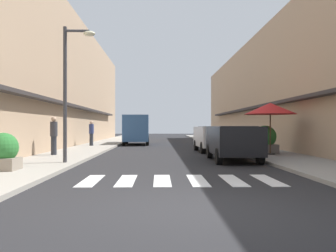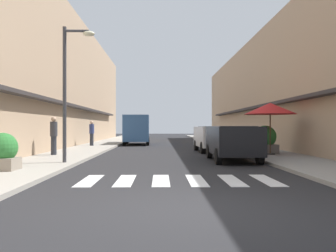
# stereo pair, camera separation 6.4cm
# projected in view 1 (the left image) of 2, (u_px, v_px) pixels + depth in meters

# --- Properties ---
(ground_plane) EXTENTS (103.81, 103.81, 0.00)m
(ground_plane) POSITION_uv_depth(u_px,v_px,m) (167.00, 148.00, 25.28)
(ground_plane) COLOR #232326
(sidewalk_left) EXTENTS (2.82, 66.06, 0.12)m
(sidewalk_left) POSITION_uv_depth(u_px,v_px,m) (95.00, 147.00, 25.16)
(sidewalk_left) COLOR #9E998E
(sidewalk_left) RESTS_ON ground_plane
(sidewalk_right) EXTENTS (2.82, 66.06, 0.12)m
(sidewalk_right) POSITION_uv_depth(u_px,v_px,m) (239.00, 147.00, 25.41)
(sidewalk_right) COLOR gray
(sidewalk_right) RESTS_ON ground_plane
(building_row_left) EXTENTS (5.50, 44.47, 9.50)m
(building_row_left) POSITION_uv_depth(u_px,v_px,m) (44.00, 81.00, 26.44)
(building_row_left) COLOR tan
(building_row_left) RESTS_ON ground_plane
(building_row_right) EXTENTS (5.50, 44.47, 8.15)m
(building_row_right) POSITION_uv_depth(u_px,v_px,m) (288.00, 91.00, 26.87)
(building_row_right) COLOR tan
(building_row_right) RESTS_ON ground_plane
(crosswalk) EXTENTS (5.20, 2.20, 0.01)m
(crosswalk) POSITION_uv_depth(u_px,v_px,m) (180.00, 180.00, 9.81)
(crosswalk) COLOR silver
(crosswalk) RESTS_ON ground_plane
(parked_car_near) EXTENTS (1.85, 4.29, 1.47)m
(parked_car_near) POSITION_uv_depth(u_px,v_px,m) (233.00, 139.00, 15.35)
(parked_car_near) COLOR black
(parked_car_near) RESTS_ON ground_plane
(parked_car_mid) EXTENTS (1.92, 4.00, 1.47)m
(parked_car_mid) POSITION_uv_depth(u_px,v_px,m) (213.00, 136.00, 20.93)
(parked_car_mid) COLOR silver
(parked_car_mid) RESTS_ON ground_plane
(delivery_van) EXTENTS (2.11, 5.45, 2.37)m
(delivery_van) POSITION_uv_depth(u_px,v_px,m) (137.00, 127.00, 29.71)
(delivery_van) COLOR #33598C
(delivery_van) RESTS_ON ground_plane
(street_lamp) EXTENTS (1.19, 0.28, 5.05)m
(street_lamp) POSITION_uv_depth(u_px,v_px,m) (70.00, 79.00, 13.62)
(street_lamp) COLOR #38383D
(street_lamp) RESTS_ON sidewalk_left
(cafe_umbrella) EXTENTS (2.49, 2.49, 2.47)m
(cafe_umbrella) POSITION_uv_depth(u_px,v_px,m) (270.00, 109.00, 17.57)
(cafe_umbrella) COLOR #262626
(cafe_umbrella) RESTS_ON sidewalk_right
(planter_corner) EXTENTS (0.90, 0.90, 1.14)m
(planter_corner) POSITION_uv_depth(u_px,v_px,m) (3.00, 152.00, 11.18)
(planter_corner) COLOR gray
(planter_corner) RESTS_ON sidewalk_left
(planter_midblock) EXTENTS (1.11, 1.11, 1.39)m
(planter_midblock) POSITION_uv_depth(u_px,v_px,m) (265.00, 140.00, 18.45)
(planter_midblock) COLOR slate
(planter_midblock) RESTS_ON sidewalk_right
(pedestrian_walking_near) EXTENTS (0.34, 0.34, 1.80)m
(pedestrian_walking_near) POSITION_uv_depth(u_px,v_px,m) (54.00, 135.00, 17.26)
(pedestrian_walking_near) COLOR #282B33
(pedestrian_walking_near) RESTS_ON sidewalk_left
(pedestrian_walking_far) EXTENTS (0.34, 0.34, 1.74)m
(pedestrian_walking_far) POSITION_uv_depth(u_px,v_px,m) (91.00, 133.00, 25.75)
(pedestrian_walking_far) COLOR #282B33
(pedestrian_walking_far) RESTS_ON sidewalk_left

